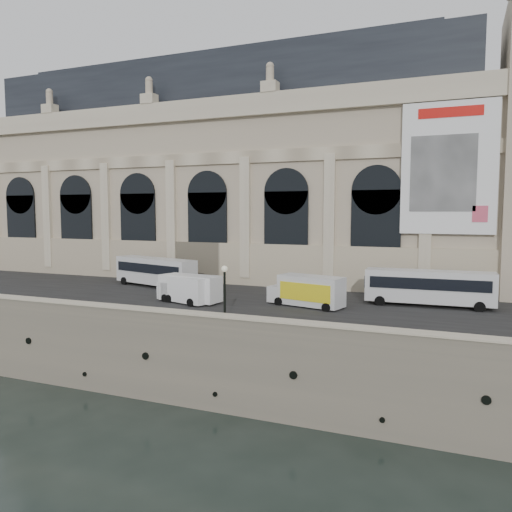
{
  "coord_description": "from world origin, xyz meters",
  "views": [
    {
      "loc": [
        24.14,
        -31.73,
        14.77
      ],
      "look_at": [
        2.27,
        22.0,
        9.54
      ],
      "focal_mm": 35.0,
      "sensor_mm": 36.0,
      "label": 1
    }
  ],
  "objects_px": {
    "van_b": "(188,289)",
    "bus_left": "(155,271)",
    "van_c": "(184,289)",
    "box_truck": "(307,291)",
    "bus_right": "(429,287)",
    "lamp_right": "(225,297)"
  },
  "relations": [
    {
      "from": "van_b",
      "to": "bus_left",
      "type": "bearing_deg",
      "value": 140.01
    },
    {
      "from": "van_b",
      "to": "van_c",
      "type": "bearing_deg",
      "value": -149.91
    },
    {
      "from": "van_b",
      "to": "box_truck",
      "type": "relative_size",
      "value": 0.83
    },
    {
      "from": "bus_right",
      "to": "box_truck",
      "type": "relative_size",
      "value": 1.52
    },
    {
      "from": "van_b",
      "to": "box_truck",
      "type": "xyz_separation_m",
      "value": [
        11.18,
        2.23,
        0.1
      ]
    },
    {
      "from": "lamp_right",
      "to": "box_truck",
      "type": "bearing_deg",
      "value": 71.44
    },
    {
      "from": "bus_right",
      "to": "van_c",
      "type": "xyz_separation_m",
      "value": [
        -21.92,
        -6.66,
        -0.53
      ]
    },
    {
      "from": "van_c",
      "to": "bus_left",
      "type": "bearing_deg",
      "value": 137.75
    },
    {
      "from": "van_c",
      "to": "box_truck",
      "type": "bearing_deg",
      "value": 11.97
    },
    {
      "from": "bus_left",
      "to": "box_truck",
      "type": "bearing_deg",
      "value": -13.85
    },
    {
      "from": "bus_right",
      "to": "van_c",
      "type": "relative_size",
      "value": 1.82
    },
    {
      "from": "van_b",
      "to": "lamp_right",
      "type": "distance_m",
      "value": 11.18
    },
    {
      "from": "lamp_right",
      "to": "bus_right",
      "type": "bearing_deg",
      "value": 46.33
    },
    {
      "from": "van_c",
      "to": "box_truck",
      "type": "height_order",
      "value": "box_truck"
    },
    {
      "from": "bus_left",
      "to": "van_b",
      "type": "relative_size",
      "value": 1.88
    },
    {
      "from": "bus_left",
      "to": "van_c",
      "type": "height_order",
      "value": "bus_left"
    },
    {
      "from": "van_c",
      "to": "box_truck",
      "type": "relative_size",
      "value": 0.84
    },
    {
      "from": "bus_right",
      "to": "lamp_right",
      "type": "distance_m",
      "value": 19.97
    },
    {
      "from": "van_b",
      "to": "box_truck",
      "type": "bearing_deg",
      "value": 11.26
    },
    {
      "from": "bus_right",
      "to": "van_c",
      "type": "height_order",
      "value": "bus_right"
    },
    {
      "from": "lamp_right",
      "to": "bus_left",
      "type": "bearing_deg",
      "value": 136.99
    },
    {
      "from": "bus_left",
      "to": "bus_right",
      "type": "relative_size",
      "value": 1.02
    }
  ]
}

